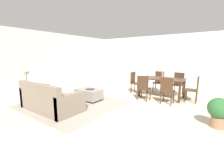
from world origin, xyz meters
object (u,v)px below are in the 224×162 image
at_px(dining_table, 162,80).
at_px(potted_plant, 219,111).
at_px(ottoman_table, 89,94).
at_px(dining_chair_near_right, 167,89).
at_px(dining_chair_far_left, 159,80).
at_px(vase_centerpiece, 163,75).
at_px(dining_chair_head_east, 194,88).
at_px(dining_chair_near_left, 143,87).
at_px(dining_chair_far_right, 178,82).
at_px(book_on_ottoman, 90,89).
at_px(couch, 50,101).
at_px(dining_chair_head_west, 135,81).
at_px(table_lamp, 26,75).
at_px(side_table, 28,90).

relative_size(dining_table, potted_plant, 2.32).
height_order(ottoman_table, dining_chair_near_right, dining_chair_near_right).
height_order(dining_chair_far_left, vase_centerpiece, vase_centerpiece).
bearing_deg(potted_plant, dining_chair_head_east, 112.30).
relative_size(dining_chair_near_left, potted_plant, 1.32).
relative_size(dining_table, dining_chair_far_right, 1.75).
height_order(dining_chair_far_right, dining_chair_head_east, same).
bearing_deg(dining_chair_far_right, dining_chair_near_right, -89.66).
height_order(dining_chair_far_left, book_on_ottoman, dining_chair_far_left).
bearing_deg(dining_chair_far_right, ottoman_table, -131.32).
distance_m(dining_chair_far_left, potted_plant, 3.48).
height_order(couch, dining_chair_near_left, dining_chair_near_left).
height_order(dining_chair_head_west, book_on_ottoman, dining_chair_head_west).
distance_m(dining_chair_head_east, book_on_ottoman, 3.65).
distance_m(couch, dining_chair_near_left, 3.15).
xyz_separation_m(ottoman_table, dining_chair_head_west, (0.84, 1.99, 0.28)).
bearing_deg(table_lamp, dining_chair_far_left, 53.30).
xyz_separation_m(dining_chair_far_right, dining_chair_head_east, (0.72, -0.83, 0.00)).
xyz_separation_m(dining_chair_head_west, vase_centerpiece, (1.20, -0.04, 0.35)).
bearing_deg(ottoman_table, dining_chair_head_west, 67.10).
height_order(couch, book_on_ottoman, couch).
relative_size(dining_chair_far_right, dining_chair_head_west, 1.00).
distance_m(dining_chair_near_right, potted_plant, 1.78).
bearing_deg(vase_centerpiece, ottoman_table, -136.27).
bearing_deg(vase_centerpiece, dining_chair_near_right, -61.70).
bearing_deg(dining_table, dining_chair_head_east, -0.82).
xyz_separation_m(dining_table, dining_chair_near_right, (0.43, -0.79, -0.15)).
height_order(dining_chair_head_east, vase_centerpiece, vase_centerpiece).
bearing_deg(side_table, book_on_ottoman, 40.79).
bearing_deg(ottoman_table, dining_table, 44.24).
relative_size(table_lamp, dining_chair_head_east, 0.57).
bearing_deg(vase_centerpiece, side_table, -136.40).
xyz_separation_m(side_table, dining_chair_far_left, (3.15, 4.22, 0.07)).
bearing_deg(dining_chair_head_west, dining_chair_far_right, 26.29).
bearing_deg(dining_chair_near_left, ottoman_table, -145.62).
bearing_deg(dining_chair_head_west, dining_chair_near_right, -26.62).
relative_size(side_table, dining_chair_far_right, 0.63).
bearing_deg(couch, ottoman_table, 79.86).
bearing_deg(couch, dining_chair_near_left, 53.22).
bearing_deg(dining_chair_far_left, side_table, -126.70).
height_order(dining_chair_head_west, vase_centerpiece, vase_centerpiece).
xyz_separation_m(ottoman_table, side_table, (-1.52, -1.44, 0.22)).
bearing_deg(couch, book_on_ottoman, 75.52).
distance_m(dining_table, dining_chair_near_right, 0.91).
bearing_deg(table_lamp, dining_chair_head_west, 55.43).
height_order(side_table, dining_chair_far_left, dining_chair_far_left).
distance_m(dining_table, dining_chair_near_left, 0.94).
bearing_deg(dining_chair_near_left, side_table, -140.96).
bearing_deg(potted_plant, ottoman_table, -177.87).
bearing_deg(dining_chair_far_right, dining_table, -117.59).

